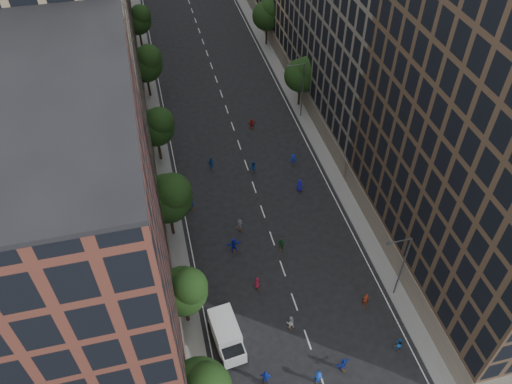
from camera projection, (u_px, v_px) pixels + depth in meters
ground at (240, 147)px, 70.92m from camera, size 240.00×240.00×0.00m
sidewalk_left at (150, 128)px, 74.03m from camera, size 4.00×105.00×0.15m
sidewalk_right at (304, 106)px, 78.12m from camera, size 4.00×105.00×0.15m
bldg_left_a at (71, 269)px, 37.06m from camera, size 14.00×22.00×30.00m
bldg_left_b at (70, 78)px, 52.32m from camera, size 14.00×26.00×34.00m
bldg_left_c at (79, 12)px, 70.37m from camera, size 14.00×20.00×28.00m
bldg_right_a at (505, 131)px, 44.23m from camera, size 14.00×30.00×36.00m
bldg_right_b at (372, 9)px, 65.40m from camera, size 14.00×28.00×33.00m
tree_left_1 at (185, 290)px, 47.02m from camera, size 4.80×4.80×8.21m
tree_left_2 at (169, 197)px, 54.77m from camera, size 5.60×5.60×9.45m
tree_left_3 at (157, 126)px, 64.87m from camera, size 5.00×5.00×8.58m
tree_left_4 at (146, 63)px, 75.77m from camera, size 5.40×5.40×9.08m
tree_left_5 at (138, 19)px, 87.18m from camera, size 4.80×4.80×8.33m
tree_right_a at (302, 74)px, 74.38m from camera, size 5.00×5.00×8.39m
tree_right_b at (268, 14)px, 88.02m from camera, size 5.20×5.20×8.83m
streetlamp_near at (401, 264)px, 49.65m from camera, size 2.64×0.22×9.06m
streetlamp_far at (301, 87)px, 72.55m from camera, size 2.64×0.22×9.06m
cargo_van at (227, 335)px, 48.11m from camera, size 3.07×5.58×2.85m
skater_2 at (398, 344)px, 48.09m from camera, size 0.96×0.82×1.73m
skater_3 at (318, 378)px, 45.76m from camera, size 1.22×0.94×1.67m
skater_4 at (266, 377)px, 45.64m from camera, size 1.22×0.90×1.93m
skater_5 at (343, 364)px, 46.69m from camera, size 1.59×0.87×1.63m
skater_6 at (257, 283)px, 53.35m from camera, size 0.83×0.63×1.51m
skater_7 at (365, 300)px, 51.69m from camera, size 0.75×0.61×1.78m
skater_8 at (290, 322)px, 49.80m from camera, size 0.88×0.70×1.74m
skater_9 at (240, 225)px, 59.18m from camera, size 1.21×0.99×1.63m
skater_10 at (282, 244)px, 57.09m from camera, size 1.08×0.79×1.70m
skater_11 at (234, 245)px, 56.85m from camera, size 1.77×0.73×1.86m
skater_12 at (300, 186)px, 63.94m from camera, size 1.01×0.85×1.77m
skater_13 at (191, 203)px, 61.66m from camera, size 0.81×0.65×1.93m
skater_14 at (253, 167)px, 66.56m from camera, size 1.06×0.96×1.77m
skater_15 at (293, 160)px, 67.66m from camera, size 1.19×0.81×1.71m
skater_16 at (211, 163)px, 67.04m from camera, size 1.16×0.73×1.83m
skater_17 at (252, 124)px, 73.53m from camera, size 1.44×0.49×1.54m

